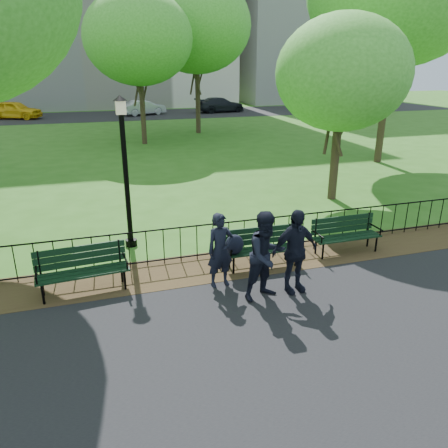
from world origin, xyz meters
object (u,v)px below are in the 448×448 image
object	(u,v)px
tree_near_e	(342,74)
park_bench_right_a	(345,231)
lamppost	(125,168)
taxi	(14,110)
park_bench_left_a	(82,265)
person_mid	(266,256)
tree_far_c	(138,38)
sedan_dark	(220,105)
tree_far_e	(196,25)
park_bench_main	(249,244)
sedan_silver	(143,108)
person_right	(295,251)
person_left	(220,250)

from	to	relation	value
tree_near_e	park_bench_right_a	bearing A→B (deg)	-117.07
lamppost	taxi	world-z (taller)	lamppost
park_bench_left_a	person_mid	distance (m)	3.78
tree_far_c	sedan_dark	distance (m)	19.41
park_bench_right_a	tree_far_e	world-z (taller)	tree_far_e
taxi	sedan_dark	distance (m)	18.57
park_bench_right_a	park_bench_main	bearing A→B (deg)	-175.73
tree_near_e	sedan_silver	world-z (taller)	tree_near_e
person_right	sedan_silver	size ratio (longest dim) A/B	0.43
tree_far_c	sedan_dark	size ratio (longest dim) A/B	1.72
tree_near_e	sedan_dark	bearing A→B (deg)	80.56
park_bench_main	person_left	world-z (taller)	person_left
taxi	tree_far_e	bearing A→B (deg)	-110.79
park_bench_right_a	tree_near_e	distance (m)	5.96
person_right	taxi	bearing A→B (deg)	98.45
park_bench_main	park_bench_left_a	distance (m)	3.64
park_bench_main	sedan_dark	bearing A→B (deg)	75.83
taxi	sedan_dark	xyz separation A→B (m)	(18.57, 0.14, -0.06)
park_bench_left_a	tree_near_e	size ratio (longest dim) A/B	0.31
tree_far_c	person_left	world-z (taller)	tree_far_c
park_bench_right_a	lamppost	xyz separation A→B (m)	(-5.08, 2.00, 1.50)
sedan_silver	person_mid	bearing A→B (deg)	155.29
tree_near_e	tree_far_c	bearing A→B (deg)	109.57
tree_far_c	sedan_dark	world-z (taller)	tree_far_c
tree_far_c	sedan_silver	xyz separation A→B (m)	(2.05, 15.71, -5.14)
sedan_silver	sedan_dark	distance (m)	7.59
park_bench_left_a	person_mid	bearing A→B (deg)	-26.33
park_bench_right_a	tree_near_e	world-z (taller)	tree_near_e
lamppost	tree_far_c	xyz separation A→B (m)	(2.48, 15.56, 3.76)
person_left	person_right	world-z (taller)	person_right
person_left	sedan_dark	world-z (taller)	person_left
tree_far_e	sedan_silver	xyz separation A→B (m)	(-2.10, 12.40, -6.12)
park_bench_main	park_bench_left_a	xyz separation A→B (m)	(-3.64, 0.05, -0.03)
park_bench_main	lamppost	size ratio (longest dim) A/B	0.48
tree_near_e	person_right	bearing A→B (deg)	-127.00
tree_far_e	sedan_silver	distance (m)	13.98
tree_near_e	person_mid	bearing A→B (deg)	-130.62
park_bench_right_a	tree_near_e	size ratio (longest dim) A/B	0.29
park_bench_left_a	sedan_silver	size ratio (longest dim) A/B	0.46
park_bench_left_a	taxi	size ratio (longest dim) A/B	0.42
person_mid	sedan_silver	bearing A→B (deg)	70.69
person_mid	park_bench_main	bearing A→B (deg)	68.62
tree_far_e	park_bench_right_a	bearing A→B (deg)	-94.28
park_bench_left_a	sedan_silver	bearing A→B (deg)	75.43
person_mid	tree_far_c	bearing A→B (deg)	73.81
park_bench_right_a	tree_far_e	xyz separation A→B (m)	(1.56, 20.87, 6.25)
person_left	sedan_silver	size ratio (longest dim) A/B	0.39
tree_near_e	taxi	world-z (taller)	tree_near_e
park_bench_right_a	lamppost	size ratio (longest dim) A/B	0.46
park_bench_left_a	tree_far_e	size ratio (longest dim) A/B	0.19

